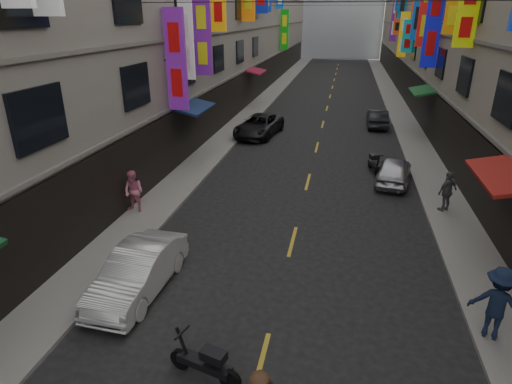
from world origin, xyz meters
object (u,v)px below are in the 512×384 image
at_px(scooter_far_right, 374,164).
at_px(car_left_far, 259,126).
at_px(car_right_far, 377,118).
at_px(pedestrian_lfar, 134,191).
at_px(pedestrian_rnear, 497,303).
at_px(car_right_mid, 394,170).
at_px(pedestrian_rfar, 447,191).
at_px(scooter_crossing, 206,363).
at_px(car_left_mid, 138,271).

height_order(scooter_far_right, car_left_far, car_left_far).
distance_m(car_left_far, car_right_far, 8.85).
relative_size(scooter_far_right, pedestrian_lfar, 1.04).
bearing_deg(pedestrian_rnear, car_left_far, -40.28).
distance_m(scooter_far_right, car_left_far, 9.23).
distance_m(car_right_mid, pedestrian_lfar, 11.98).
relative_size(car_left_far, pedestrian_rfar, 2.95).
bearing_deg(car_right_far, pedestrian_rnear, 93.23).
height_order(pedestrian_lfar, pedestrian_rnear, pedestrian_rnear).
bearing_deg(pedestrian_rnear, car_right_mid, -60.52).
height_order(scooter_crossing, car_left_far, car_left_far).
relative_size(car_left_mid, car_right_mid, 1.10).
bearing_deg(car_left_far, pedestrian_rfar, -38.36).
distance_m(car_left_mid, pedestrian_rnear, 9.41).
height_order(car_right_mid, pedestrian_rnear, pedestrian_rnear).
height_order(car_left_mid, car_left_far, car_left_far).
relative_size(car_right_mid, car_right_far, 0.97).
height_order(scooter_far_right, car_right_mid, car_right_mid).
bearing_deg(scooter_far_right, car_left_mid, 45.73).
bearing_deg(pedestrian_lfar, car_left_mid, -52.41).
bearing_deg(car_left_far, scooter_far_right, -30.65).
xyz_separation_m(scooter_far_right, pedestrian_lfar, (-9.68, -7.12, 0.53)).
height_order(car_left_mid, car_right_far, car_left_mid).
height_order(car_right_far, pedestrian_lfar, pedestrian_lfar).
xyz_separation_m(car_left_mid, car_left_far, (0.00, 17.79, 0.01)).
xyz_separation_m(scooter_crossing, car_right_far, (4.94, 24.64, 0.18)).
bearing_deg(car_left_far, car_right_mid, -33.61).
distance_m(car_right_mid, pedestrian_rnear, 10.81).
distance_m(car_right_far, pedestrian_lfar, 19.94).
bearing_deg(scooter_crossing, car_left_far, 23.54).
distance_m(car_left_mid, pedestrian_rfar, 12.26).
bearing_deg(pedestrian_rnear, pedestrian_lfar, -0.65).
height_order(car_right_far, pedestrian_rnear, pedestrian_rnear).
distance_m(scooter_far_right, car_right_mid, 1.63).
height_order(car_right_mid, pedestrian_rfar, pedestrian_rfar).
relative_size(car_left_mid, car_left_far, 0.83).
bearing_deg(pedestrian_rfar, car_right_mid, -99.63).
xyz_separation_m(scooter_far_right, car_right_far, (0.67, 9.92, 0.18)).
bearing_deg(scooter_far_right, pedestrian_rnear, 87.07).
bearing_deg(car_left_far, car_left_mid, -81.61).
distance_m(car_right_mid, car_right_far, 11.32).
xyz_separation_m(car_left_mid, car_right_far, (7.83, 21.90, -0.04)).
bearing_deg(pedestrian_lfar, scooter_crossing, -44.31).
distance_m(scooter_crossing, pedestrian_rnear, 7.04).
distance_m(car_left_far, pedestrian_rnear, 20.23).
relative_size(scooter_crossing, car_left_mid, 0.43).
relative_size(scooter_far_right, car_right_mid, 0.48).
bearing_deg(scooter_crossing, car_left_mid, 62.14).
bearing_deg(car_left_mid, pedestrian_lfar, 119.74).
bearing_deg(pedestrian_lfar, car_right_mid, 38.82).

